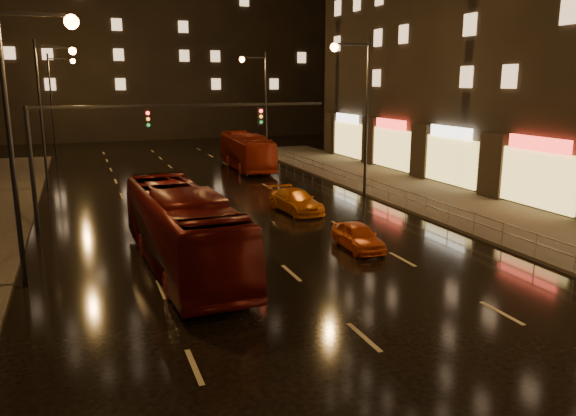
{
  "coord_description": "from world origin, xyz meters",
  "views": [
    {
      "loc": [
        -7.39,
        -9.43,
        7.3
      ],
      "look_at": [
        0.05,
        10.49,
        2.5
      ],
      "focal_mm": 35.0,
      "sensor_mm": 36.0,
      "label": 1
    }
  ],
  "objects_px": {
    "taxi_near": "(358,236)",
    "taxi_far": "(296,201)",
    "bus_curb": "(246,151)",
    "bus_red": "(182,229)"
  },
  "relations": [
    {
      "from": "taxi_far",
      "to": "taxi_near",
      "type": "bearing_deg",
      "value": -97.27
    },
    {
      "from": "bus_red",
      "to": "bus_curb",
      "type": "bearing_deg",
      "value": 65.33
    },
    {
      "from": "bus_red",
      "to": "taxi_far",
      "type": "height_order",
      "value": "bus_red"
    },
    {
      "from": "taxi_near",
      "to": "taxi_far",
      "type": "distance_m",
      "value": 7.76
    },
    {
      "from": "bus_curb",
      "to": "taxi_near",
      "type": "distance_m",
      "value": 24.7
    },
    {
      "from": "bus_red",
      "to": "taxi_far",
      "type": "xyz_separation_m",
      "value": [
        7.81,
        7.64,
        -0.97
      ]
    },
    {
      "from": "bus_red",
      "to": "taxi_far",
      "type": "distance_m",
      "value": 10.96
    },
    {
      "from": "bus_red",
      "to": "taxi_near",
      "type": "bearing_deg",
      "value": -3.77
    },
    {
      "from": "bus_red",
      "to": "taxi_near",
      "type": "relative_size",
      "value": 3.35
    },
    {
      "from": "bus_red",
      "to": "taxi_far",
      "type": "relative_size",
      "value": 2.63
    }
  ]
}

